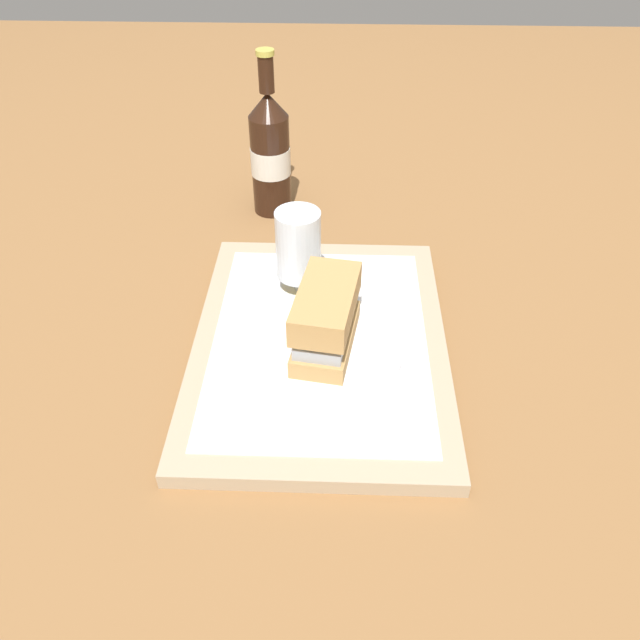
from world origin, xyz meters
name	(u,v)px	position (x,y,z in m)	size (l,w,h in m)	color
ground_plane	(320,350)	(0.00, 0.00, 0.00)	(3.00, 3.00, 0.00)	olive
tray	(320,344)	(0.00, 0.00, 0.01)	(0.44, 0.32, 0.02)	tan
placemat	(320,338)	(0.00, 0.00, 0.02)	(0.38, 0.27, 0.00)	silver
plate	(326,349)	(-0.03, -0.01, 0.03)	(0.19, 0.19, 0.01)	white
sandwich	(327,316)	(-0.03, -0.01, 0.08)	(0.14, 0.08, 0.08)	tan
beer_glass	(298,249)	(0.10, 0.03, 0.09)	(0.06, 0.06, 0.12)	silver
napkin_folded	(386,282)	(0.12, -0.09, 0.02)	(0.09, 0.07, 0.01)	white
beer_bottle	(270,153)	(0.36, 0.09, 0.10)	(0.07, 0.07, 0.27)	black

